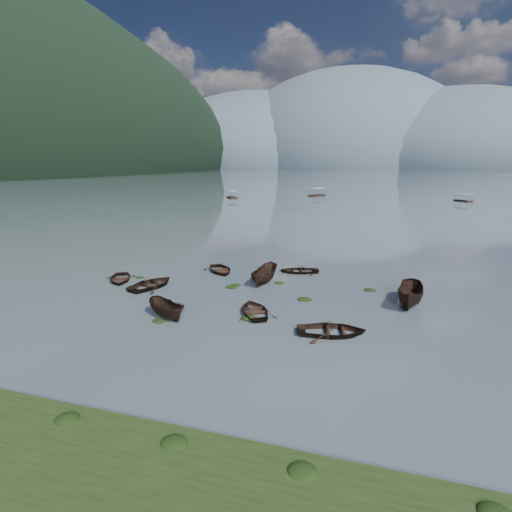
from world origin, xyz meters
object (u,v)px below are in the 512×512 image
(pontoon_left, at_px, (232,198))
(rowboat_3, at_px, (255,313))
(rowboat_0, at_px, (120,281))
(pontoon_centre, at_px, (317,196))

(pontoon_left, bearing_deg, rowboat_3, -102.20)
(rowboat_0, distance_m, rowboat_3, 15.11)
(rowboat_0, relative_size, pontoon_left, 0.68)
(rowboat_3, height_order, pontoon_centre, pontoon_centre)
(rowboat_0, bearing_deg, pontoon_left, 73.16)
(rowboat_0, xyz_separation_m, pontoon_left, (-21.88, 89.80, 0.00))
(rowboat_0, height_order, rowboat_3, same)
(rowboat_3, distance_m, pontoon_left, 100.85)
(rowboat_0, bearing_deg, pontoon_centre, 58.08)
(pontoon_left, bearing_deg, rowboat_0, -109.65)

